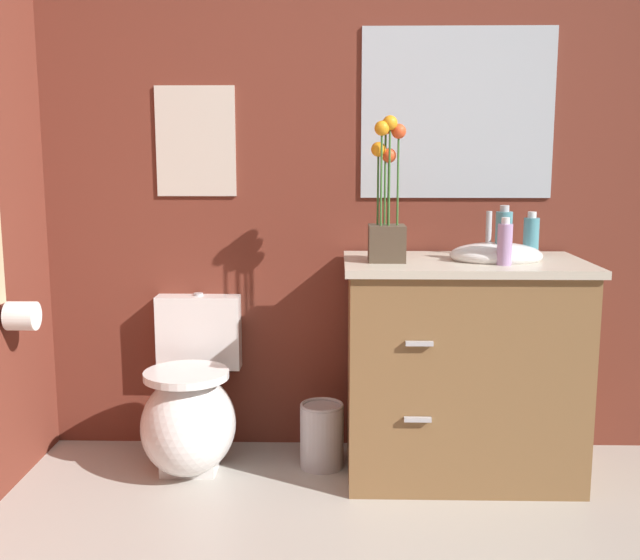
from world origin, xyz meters
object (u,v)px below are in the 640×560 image
soap_bottle (505,243)px  trash_bin (322,435)px  wall_mirror (457,113)px  toilet (191,410)px  hand_wash_bottle (504,236)px  vanity_cabinet (462,366)px  toilet_paper_roll (22,316)px  flower_vase (387,213)px  lotion_bottle (531,237)px  wall_poster (196,141)px

soap_bottle → trash_bin: 1.08m
trash_bin → wall_mirror: (0.56, 0.25, 1.31)m
toilet → hand_wash_bottle: 1.44m
vanity_cabinet → toilet_paper_roll: size_ratio=9.58×
flower_vase → wall_mirror: wall_mirror is taller
hand_wash_bottle → soap_bottle: bearing=-99.4°
vanity_cabinet → lotion_bottle: lotion_bottle is taller
lotion_bottle → wall_poster: (-1.37, 0.20, 0.38)m
trash_bin → toilet: bearing=-178.3°
trash_bin → soap_bottle: bearing=-13.6°
flower_vase → toilet_paper_roll: size_ratio=5.01×
flower_vase → wall_poster: bearing=157.3°
vanity_cabinet → flower_vase: (-0.31, -0.04, 0.61)m
toilet_paper_roll → toilet: bearing=18.4°
trash_bin → wall_mirror: wall_mirror is taller
soap_bottle → lotion_bottle: 0.26m
lotion_bottle → toilet_paper_roll: lotion_bottle is taller
vanity_cabinet → wall_mirror: 1.04m
flower_vase → hand_wash_bottle: size_ratio=2.56×
soap_bottle → flower_vase: bearing=168.6°
toilet → wall_mirror: wall_mirror is taller
lotion_bottle → wall_mirror: wall_mirror is taller
flower_vase → wall_poster: wall_poster is taller
trash_bin → wall_mirror: 1.45m
trash_bin → toilet_paper_roll: 1.27m
toilet → lotion_bottle: (1.37, 0.06, 0.71)m
vanity_cabinet → wall_poster: 1.44m
lotion_bottle → toilet_paper_roll: bearing=-172.4°
wall_poster → hand_wash_bottle: bearing=-14.3°
trash_bin → lotion_bottle: bearing=3.4°
lotion_bottle → toilet_paper_roll: (-1.96, -0.26, -0.28)m
soap_bottle → toilet_paper_roll: soap_bottle is taller
hand_wash_bottle → flower_vase: bearing=-178.1°
vanity_cabinet → flower_vase: flower_vase is taller
wall_poster → wall_mirror: (1.10, 0.00, 0.11)m
soap_bottle → wall_poster: 1.35m
soap_bottle → trash_bin: bearing=166.4°
wall_mirror → toilet_paper_roll: bearing=-164.6°
hand_wash_bottle → toilet_paper_roll: (-1.83, -0.15, -0.29)m
toilet → vanity_cabinet: bearing=-1.4°
flower_vase → wall_mirror: (0.31, 0.33, 0.39)m
vanity_cabinet → hand_wash_bottle: (0.14, -0.02, 0.52)m
wall_poster → lotion_bottle: bearing=-8.4°
flower_vase → toilet_paper_roll: flower_vase is taller
vanity_cabinet → trash_bin: size_ratio=3.87×
soap_bottle → lotion_bottle: size_ratio=0.97×
flower_vase → vanity_cabinet: bearing=6.6°
toilet → flower_vase: bearing=-4.5°
toilet → toilet_paper_roll: toilet_paper_roll is taller
toilet → wall_poster: wall_poster is taller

